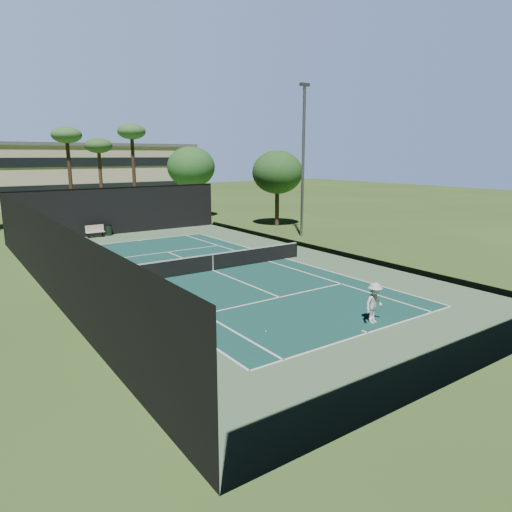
{
  "coord_description": "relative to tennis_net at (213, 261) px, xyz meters",
  "views": [
    {
      "loc": [
        -12.9,
        -22.83,
        6.64
      ],
      "look_at": [
        1.0,
        -3.0,
        1.3
      ],
      "focal_mm": 32.0,
      "sensor_mm": 36.0,
      "label": 1
    }
  ],
  "objects": [
    {
      "name": "ground",
      "position": [
        0.0,
        0.0,
        -0.56
      ],
      "size": [
        160.0,
        160.0,
        0.0
      ],
      "primitive_type": "plane",
      "color": "#375921",
      "rests_on": "ground"
    },
    {
      "name": "apron_slab",
      "position": [
        0.0,
        0.0,
        -0.55
      ],
      "size": [
        18.0,
        32.0,
        0.01
      ],
      "primitive_type": "cube",
      "color": "#547854",
      "rests_on": "ground"
    },
    {
      "name": "court_surface",
      "position": [
        0.0,
        0.0,
        -0.55
      ],
      "size": [
        10.97,
        23.77,
        0.01
      ],
      "primitive_type": "cube",
      "color": "#164840",
      "rests_on": "ground"
    },
    {
      "name": "court_lines",
      "position": [
        0.0,
        0.0,
        -0.54
      ],
      "size": [
        11.07,
        23.87,
        0.01
      ],
      "color": "white",
      "rests_on": "ground"
    },
    {
      "name": "tennis_net",
      "position": [
        0.0,
        0.0,
        0.0
      ],
      "size": [
        12.9,
        0.1,
        1.1
      ],
      "color": "black",
      "rests_on": "ground"
    },
    {
      "name": "fence",
      "position": [
        0.0,
        0.06,
        1.45
      ],
      "size": [
        18.04,
        32.05,
        4.03
      ],
      "color": "black",
      "rests_on": "ground"
    },
    {
      "name": "player",
      "position": [
        1.07,
        -11.22,
        0.28
      ],
      "size": [
        1.17,
        0.79,
        1.68
      ],
      "primitive_type": "imported",
      "rotation": [
        0.0,
        0.0,
        0.16
      ],
      "color": "silver",
      "rests_on": "ground"
    },
    {
      "name": "tennis_ball_a",
      "position": [
        -3.13,
        -9.54,
        -0.53
      ],
      "size": [
        0.06,
        0.06,
        0.06
      ],
      "primitive_type": "sphere",
      "color": "#B2D330",
      "rests_on": "ground"
    },
    {
      "name": "tennis_ball_b",
      "position": [
        -3.45,
        1.67,
        -0.52
      ],
      "size": [
        0.08,
        0.08,
        0.08
      ],
      "primitive_type": "sphere",
      "color": "#BCD02F",
      "rests_on": "ground"
    },
    {
      "name": "tennis_ball_c",
      "position": [
        1.51,
        4.17,
        -0.52
      ],
      "size": [
        0.07,
        0.07,
        0.07
      ],
      "primitive_type": "sphere",
      "color": "#CBD330",
      "rests_on": "ground"
    },
    {
      "name": "tennis_ball_d",
      "position": [
        -6.48,
        2.05,
        -0.52
      ],
      "size": [
        0.07,
        0.07,
        0.07
      ],
      "primitive_type": "sphere",
      "color": "#E8F337",
      "rests_on": "ground"
    },
    {
      "name": "park_bench",
      "position": [
        -2.42,
        15.38,
        -0.01
      ],
      "size": [
        1.5,
        0.45,
        1.02
      ],
      "color": "beige",
      "rests_on": "ground"
    },
    {
      "name": "trash_bin",
      "position": [
        -1.22,
        15.6,
        -0.08
      ],
      "size": [
        0.56,
        0.56,
        0.95
      ],
      "color": "black",
      "rests_on": "ground"
    },
    {
      "name": "palm_a",
      "position": [
        -2.0,
        24.0,
        7.63
      ],
      "size": [
        2.8,
        2.8,
        9.32
      ],
      "color": "#3F2B1B",
      "rests_on": "ground"
    },
    {
      "name": "palm_b",
      "position": [
        1.5,
        26.0,
        6.8
      ],
      "size": [
        2.8,
        2.8,
        8.42
      ],
      "color": "#46341E",
      "rests_on": "ground"
    },
    {
      "name": "palm_c",
      "position": [
        4.0,
        23.0,
        8.05
      ],
      "size": [
        2.8,
        2.8,
        9.77
      ],
      "color": "#3E2B1A",
      "rests_on": "ground"
    },
    {
      "name": "decid_tree_a",
      "position": [
        10.0,
        22.0,
        4.86
      ],
      "size": [
        5.12,
        5.12,
        7.62
      ],
      "color": "#48341F",
      "rests_on": "ground"
    },
    {
      "name": "decid_tree_b",
      "position": [
        14.0,
        12.0,
        4.52
      ],
      "size": [
        4.8,
        4.8,
        7.14
      ],
      "color": "#4B3520",
      "rests_on": "ground"
    },
    {
      "name": "campus_building",
      "position": [
        0.0,
        45.98,
        3.65
      ],
      "size": [
        40.5,
        12.5,
        8.3
      ],
      "color": "beige",
      "rests_on": "ground"
    },
    {
      "name": "light_pole",
      "position": [
        12.0,
        6.0,
        5.9
      ],
      "size": [
        0.9,
        0.25,
        12.22
      ],
      "color": "#919398",
      "rests_on": "ground"
    }
  ]
}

